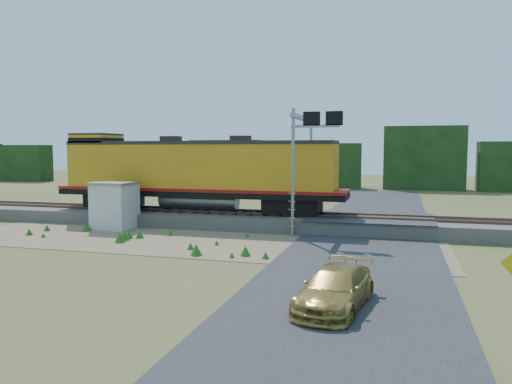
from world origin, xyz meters
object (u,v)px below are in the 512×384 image
(shed, at_px, (115,205))
(signal_gantry, at_px, (307,141))
(car, at_px, (335,289))
(locomotive, at_px, (194,171))

(shed, xyz_separation_m, signal_gantry, (11.03, 2.51, 3.79))
(signal_gantry, xyz_separation_m, car, (3.39, -13.81, -4.60))
(shed, relative_size, signal_gantry, 0.40)
(signal_gantry, bearing_deg, car, -76.19)
(locomotive, bearing_deg, signal_gantry, -5.20)
(locomotive, xyz_separation_m, signal_gantry, (7.26, -0.66, 1.88))
(signal_gantry, distance_m, car, 14.95)
(shed, bearing_deg, signal_gantry, 12.68)
(locomotive, relative_size, shed, 6.63)
(locomotive, distance_m, signal_gantry, 7.53)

